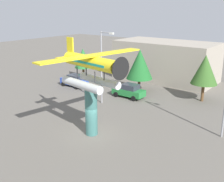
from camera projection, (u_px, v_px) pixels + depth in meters
ground_plane at (92, 134)px, 25.26m from camera, size 140.00×140.00×0.00m
display_pedestal at (91, 111)px, 24.61m from camera, size 1.10×1.10×4.51m
floatplane_monument at (91, 68)px, 23.37m from camera, size 7.08×10.45×4.00m
car_near_blue at (74, 81)px, 40.15m from camera, size 4.20×2.02×1.76m
car_mid_green at (129, 91)px, 35.27m from camera, size 4.20×2.02×1.76m
streetlight_primary at (103, 63)px, 31.92m from camera, size 1.84×0.28×8.49m
storefront_building at (166, 61)px, 43.43m from camera, size 15.28×7.74×6.02m
tree_west at (83, 58)px, 43.74m from camera, size 2.72×2.72×4.85m
tree_east at (140, 64)px, 36.92m from camera, size 3.53×3.53×5.76m
tree_center_back at (205, 70)px, 32.95m from camera, size 3.17×3.17×5.73m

